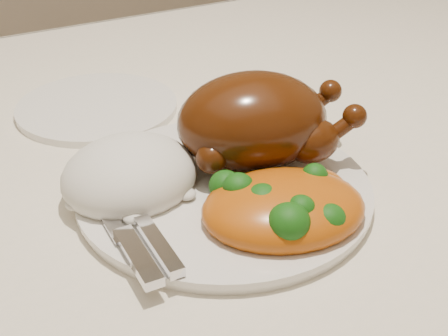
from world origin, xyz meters
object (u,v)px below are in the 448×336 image
dining_table (72,290)px  dinner_plate (224,191)px  roast_chicken (257,121)px  side_plate (97,107)px

dining_table → dinner_plate: bearing=-22.6°
dining_table → dinner_plate: 0.19m
dinner_plate → roast_chicken: roast_chicken is taller
dinner_plate → side_plate: 0.25m
side_plate → roast_chicken: bearing=-66.6°
side_plate → dinner_plate: bearing=-80.0°
side_plate → roast_chicken: size_ratio=0.99×
roast_chicken → side_plate: bearing=128.7°
dinner_plate → side_plate: dinner_plate is taller
dining_table → roast_chicken: (0.20, -0.03, 0.16)m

